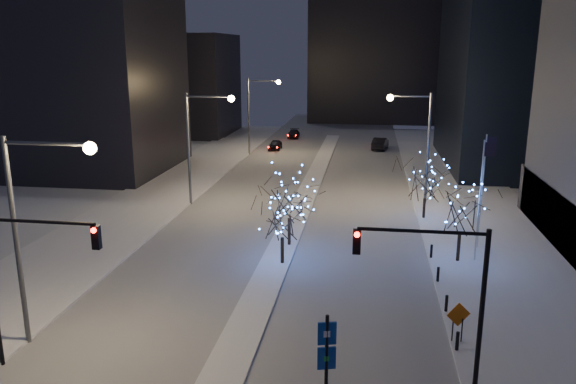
% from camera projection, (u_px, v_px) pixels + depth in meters
% --- Properties ---
extents(ground, '(160.00, 160.00, 0.00)m').
position_uv_depth(ground, '(220.00, 383.00, 23.62)').
color(ground, white).
rests_on(ground, ground).
extents(road, '(20.00, 130.00, 0.02)m').
position_uv_depth(road, '(310.00, 187.00, 57.17)').
color(road, '#A3A8B2').
rests_on(road, ground).
extents(median, '(2.00, 80.00, 0.15)m').
position_uv_depth(median, '(304.00, 199.00, 52.36)').
color(median, white).
rests_on(median, ground).
extents(east_sidewalk, '(10.00, 90.00, 0.15)m').
position_uv_depth(east_sidewalk, '(493.00, 242.00, 40.66)').
color(east_sidewalk, white).
rests_on(east_sidewalk, ground).
extents(west_sidewalk, '(8.00, 90.00, 0.15)m').
position_uv_depth(west_sidewalk, '(115.00, 225.00, 44.75)').
color(west_sidewalk, white).
rests_on(west_sidewalk, ground).
extents(filler_west_near, '(22.00, 18.00, 24.00)m').
position_uv_depth(filler_west_near, '(68.00, 64.00, 62.94)').
color(filler_west_near, black).
rests_on(filler_west_near, ground).
extents(filler_west_far, '(18.00, 16.00, 16.00)m').
position_uv_depth(filler_west_far, '(177.00, 85.00, 92.41)').
color(filler_west_far, black).
rests_on(filler_west_far, ground).
extents(horizon_block, '(24.00, 14.00, 42.00)m').
position_uv_depth(horizon_block, '(375.00, 9.00, 105.77)').
color(horizon_block, black).
rests_on(horizon_block, ground).
extents(street_lamp_w_near, '(4.40, 0.56, 10.00)m').
position_uv_depth(street_lamp_w_near, '(34.00, 214.00, 25.19)').
color(street_lamp_w_near, '#595E66').
rests_on(street_lamp_w_near, ground).
extents(street_lamp_w_mid, '(4.40, 0.56, 10.00)m').
position_uv_depth(street_lamp_w_mid, '(200.00, 133.00, 49.15)').
color(street_lamp_w_mid, '#595E66').
rests_on(street_lamp_w_mid, ground).
extents(street_lamp_w_far, '(4.40, 0.56, 10.00)m').
position_uv_depth(street_lamp_w_far, '(256.00, 106.00, 73.12)').
color(street_lamp_w_far, '#595E66').
rests_on(street_lamp_w_far, ground).
extents(street_lamp_east, '(3.90, 0.56, 10.00)m').
position_uv_depth(street_lamp_east, '(418.00, 134.00, 49.36)').
color(street_lamp_east, '#595E66').
rests_on(street_lamp_east, ground).
extents(traffic_signal_west, '(5.26, 0.43, 7.00)m').
position_uv_depth(traffic_signal_west, '(22.00, 267.00, 23.63)').
color(traffic_signal_west, black).
rests_on(traffic_signal_west, ground).
extents(traffic_signal_east, '(5.26, 0.43, 7.00)m').
position_uv_depth(traffic_signal_east, '(443.00, 282.00, 22.14)').
color(traffic_signal_east, black).
rests_on(traffic_signal_east, ground).
extents(flagpoles, '(1.35, 2.60, 8.00)m').
position_uv_depth(flagpoles, '(483.00, 187.00, 37.08)').
color(flagpoles, silver).
rests_on(flagpoles, east_sidewalk).
extents(bollards, '(0.16, 12.16, 0.90)m').
position_uv_depth(bollards, '(442.00, 288.00, 31.62)').
color(bollards, black).
rests_on(bollards, east_sidewalk).
extents(car_near, '(1.60, 3.96, 1.35)m').
position_uv_depth(car_near, '(275.00, 145.00, 78.33)').
color(car_near, black).
rests_on(car_near, ground).
extents(car_mid, '(2.55, 5.23, 1.65)m').
position_uv_depth(car_mid, '(380.00, 143.00, 78.68)').
color(car_mid, black).
rests_on(car_mid, ground).
extents(car_far, '(1.99, 4.44, 1.26)m').
position_uv_depth(car_far, '(294.00, 134.00, 88.76)').
color(car_far, black).
rests_on(car_far, ground).
extents(holiday_tree_median_near, '(4.27, 4.27, 4.62)m').
position_uv_depth(holiday_tree_median_near, '(282.00, 218.00, 35.85)').
color(holiday_tree_median_near, black).
rests_on(holiday_tree_median_near, median).
extents(holiday_tree_median_far, '(6.03, 6.03, 5.71)m').
position_uv_depth(holiday_tree_median_far, '(289.00, 195.00, 39.11)').
color(holiday_tree_median_far, black).
rests_on(holiday_tree_median_far, median).
extents(holiday_tree_plaza_near, '(5.40, 5.40, 5.50)m').
position_uv_depth(holiday_tree_plaza_near, '(462.00, 208.00, 36.09)').
color(holiday_tree_plaza_near, black).
rests_on(holiday_tree_plaza_near, east_sidewalk).
extents(holiday_tree_plaza_far, '(5.24, 5.24, 5.20)m').
position_uv_depth(holiday_tree_plaza_far, '(426.00, 179.00, 45.59)').
color(holiday_tree_plaza_far, black).
rests_on(holiday_tree_plaza_far, east_sidewalk).
extents(wayfinding_sign, '(0.71, 0.27, 4.02)m').
position_uv_depth(wayfinding_sign, '(327.00, 353.00, 21.32)').
color(wayfinding_sign, black).
rests_on(wayfinding_sign, ground).
extents(construction_sign, '(1.16, 0.44, 2.00)m').
position_uv_depth(construction_sign, '(458.00, 318.00, 26.45)').
color(construction_sign, black).
rests_on(construction_sign, east_sidewalk).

